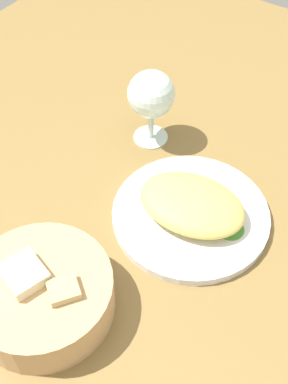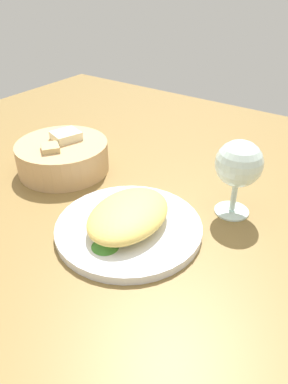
{
  "view_description": "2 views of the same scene",
  "coord_description": "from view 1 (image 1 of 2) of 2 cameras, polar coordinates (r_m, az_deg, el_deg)",
  "views": [
    {
      "loc": [
        -17.21,
        39.18,
        61.06
      ],
      "look_at": [
        8.92,
        -0.33,
        5.7
      ],
      "focal_mm": 46.93,
      "sensor_mm": 36.0,
      "label": 1
    },
    {
      "loc": [
        -34.47,
        -33.2,
        37.89
      ],
      "look_at": [
        9.11,
        -2.59,
        3.82
      ],
      "focal_mm": 34.21,
      "sensor_mm": 36.0,
      "label": 2
    }
  ],
  "objects": [
    {
      "name": "ground_plane",
      "position": [
        0.75,
        5.56,
        -6.33
      ],
      "size": [
        140.0,
        140.0,
        2.0
      ],
      "primitive_type": "cube",
      "color": "olive"
    },
    {
      "name": "plate",
      "position": [
        0.77,
        5.32,
        -2.61
      ],
      "size": [
        23.96,
        23.96,
        1.4
      ],
      "primitive_type": "cylinder",
      "color": "white",
      "rests_on": "ground_plane"
    },
    {
      "name": "omelette",
      "position": [
        0.75,
        5.46,
        -1.37
      ],
      "size": [
        17.33,
        13.09,
        3.89
      ],
      "primitive_type": "ellipsoid",
      "rotation": [
        0.0,
        0.0,
        0.1
      ],
      "color": "#E2C15D",
      "rests_on": "plate"
    },
    {
      "name": "lettuce_garnish",
      "position": [
        0.75,
        9.82,
        -3.84
      ],
      "size": [
        4.23,
        4.23,
        1.42
      ],
      "primitive_type": "cone",
      "color": "#40862E",
      "rests_on": "plate"
    },
    {
      "name": "bread_basket",
      "position": [
        0.67,
        -11.57,
        -11.29
      ],
      "size": [
        18.81,
        18.81,
        7.9
      ],
      "color": "tan",
      "rests_on": "ground_plane"
    },
    {
      "name": "wine_glass_near",
      "position": [
        0.83,
        0.82,
        10.82
      ],
      "size": [
        7.92,
        7.92,
        13.63
      ],
      "color": "silver",
      "rests_on": "ground_plane"
    }
  ]
}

